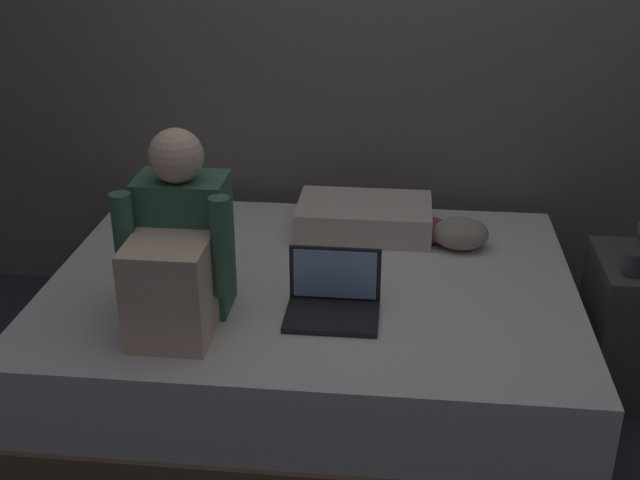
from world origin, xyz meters
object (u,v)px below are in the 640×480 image
object	(u,v)px
bed	(312,336)
person_sitting	(178,252)
mug	(633,263)
laptop	(333,299)
pillow	(364,217)
clothes_pile	(444,232)

from	to	relation	value
bed	person_sitting	world-z (taller)	person_sitting
bed	mug	world-z (taller)	mug
laptop	pillow	xyz separation A→B (m)	(0.07, 0.71, 0.01)
bed	person_sitting	distance (m)	0.74
person_sitting	laptop	world-z (taller)	person_sitting
bed	pillow	world-z (taller)	pillow
mug	bed	bearing A→B (deg)	-178.30
mug	clothes_pile	xyz separation A→B (m)	(-0.67, 0.32, -0.05)
laptop	clothes_pile	world-z (taller)	laptop
pillow	clothes_pile	xyz separation A→B (m)	(0.33, -0.10, -0.01)
laptop	clothes_pile	distance (m)	0.73
mug	clothes_pile	bearing A→B (deg)	154.32
clothes_pile	mug	bearing A→B (deg)	-25.68
mug	clothes_pile	distance (m)	0.74
pillow	mug	size ratio (longest dim) A/B	6.22
person_sitting	pillow	world-z (taller)	person_sitting
bed	laptop	world-z (taller)	laptop
person_sitting	mug	size ratio (longest dim) A/B	7.28
person_sitting	laptop	xyz separation A→B (m)	(0.51, 0.09, -0.20)
laptop	mug	world-z (taller)	laptop
laptop	pillow	distance (m)	0.71
clothes_pile	pillow	bearing A→B (deg)	164.05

